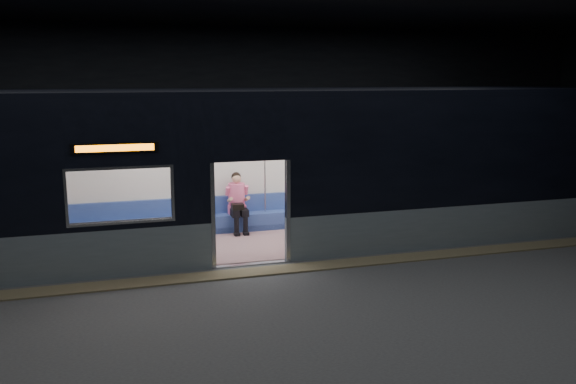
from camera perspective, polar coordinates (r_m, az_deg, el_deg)
name	(u,v)px	position (r m, az deg, el deg)	size (l,w,h in m)	color
station_floor	(265,282)	(11.05, -2.17, -8.43)	(24.00, 14.00, 0.01)	#47494C
station_envelope	(263,74)	(10.43, -2.31, 10.96)	(24.00, 14.00, 5.00)	black
tactile_strip	(258,272)	(11.55, -2.86, -7.46)	(22.80, 0.50, 0.03)	#8C7F59
metro_car	(234,161)	(13.03, -5.04, 2.90)	(18.00, 3.04, 3.35)	#8796A1
passenger	(237,199)	(14.23, -4.77, -0.67)	(0.40, 0.69, 1.39)	black
handbag	(238,207)	(14.03, -4.75, -1.36)	(0.27, 0.23, 0.14)	black
transit_map	(410,161)	(15.96, 11.30, 2.84)	(0.98, 0.03, 0.64)	white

